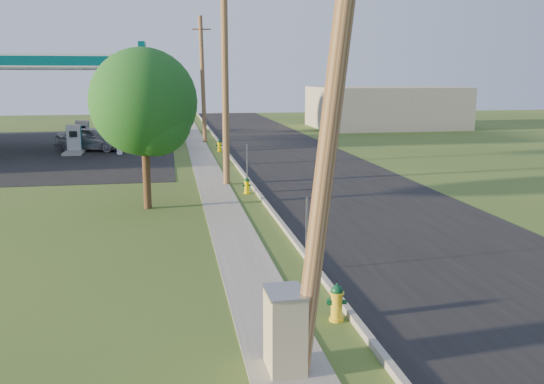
% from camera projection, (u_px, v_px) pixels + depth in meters
% --- Properties ---
extents(ground_plane, '(140.00, 140.00, 0.00)m').
position_uv_depth(ground_plane, '(344.00, 343.00, 11.15)').
color(ground_plane, '#375020').
rests_on(ground_plane, ground).
extents(road, '(8.00, 120.00, 0.02)m').
position_uv_depth(road, '(381.00, 214.00, 21.56)').
color(road, black).
rests_on(road, ground).
extents(curb, '(0.15, 120.00, 0.15)m').
position_uv_depth(curb, '(276.00, 216.00, 20.87)').
color(curb, gray).
rests_on(curb, ground).
extents(sidewalk, '(1.50, 120.00, 0.03)m').
position_uv_depth(sidewalk, '(228.00, 220.00, 20.58)').
color(sidewalk, gray).
rests_on(sidewalk, ground).
extents(utility_pole_near, '(1.40, 0.32, 9.48)m').
position_uv_depth(utility_pole_near, '(334.00, 94.00, 9.13)').
color(utility_pole_near, brown).
rests_on(utility_pole_near, ground).
extents(utility_pole_mid, '(1.40, 0.32, 9.80)m').
position_uv_depth(utility_pole_mid, '(225.00, 79.00, 26.47)').
color(utility_pole_mid, brown).
rests_on(utility_pole_mid, ground).
extents(utility_pole_far, '(1.40, 0.32, 9.50)m').
position_uv_depth(utility_pole_far, '(203.00, 79.00, 43.87)').
color(utility_pole_far, brown).
rests_on(utility_pole_far, ground).
extents(sign_post_near, '(0.05, 0.04, 2.00)m').
position_uv_depth(sign_post_near, '(307.00, 235.00, 15.04)').
color(sign_post_near, gray).
rests_on(sign_post_near, ground).
extents(sign_post_mid, '(0.05, 0.04, 2.00)m').
position_uv_depth(sign_post_mid, '(247.00, 166.00, 26.43)').
color(sign_post_mid, gray).
rests_on(sign_post_mid, ground).
extents(sign_post_far, '(0.05, 0.04, 2.00)m').
position_uv_depth(sign_post_far, '(223.00, 138.00, 38.21)').
color(sign_post_far, gray).
rests_on(sign_post_far, ground).
extents(gas_canopy, '(18.18, 9.18, 6.40)m').
position_uv_depth(gas_canopy, '(4.00, 63.00, 38.47)').
color(gas_canopy, silver).
rests_on(gas_canopy, ground).
extents(fuel_pump_ne, '(1.20, 3.20, 1.90)m').
position_uv_depth(fuel_pump_ne, '(74.00, 142.00, 38.33)').
color(fuel_pump_ne, gray).
rests_on(fuel_pump_ne, ground).
extents(fuel_pump_se, '(1.20, 3.20, 1.90)m').
position_uv_depth(fuel_pump_se, '(83.00, 136.00, 42.19)').
color(fuel_pump_se, gray).
rests_on(fuel_pump_se, ground).
extents(price_pylon, '(0.34, 2.04, 6.85)m').
position_uv_depth(price_pylon, '(143.00, 69.00, 31.01)').
color(price_pylon, gray).
rests_on(price_pylon, ground).
extents(distant_building, '(14.00, 10.00, 4.00)m').
position_uv_depth(distant_building, '(385.00, 107.00, 57.25)').
color(distant_building, gray).
rests_on(distant_building, ground).
extents(tree_verge, '(4.06, 4.06, 6.15)m').
position_uv_depth(tree_verge, '(146.00, 106.00, 21.64)').
color(tree_verge, '#3B2C1A').
rests_on(tree_verge, ground).
extents(tree_lot, '(4.32, 4.32, 6.55)m').
position_uv_depth(tree_lot, '(150.00, 86.00, 49.07)').
color(tree_lot, '#3B2C1A').
rests_on(tree_lot, ground).
extents(hydrant_near, '(0.43, 0.38, 0.83)m').
position_uv_depth(hydrant_near, '(337.00, 303.00, 12.11)').
color(hydrant_near, gold).
rests_on(hydrant_near, ground).
extents(hydrant_mid, '(0.37, 0.33, 0.73)m').
position_uv_depth(hydrant_mid, '(247.00, 186.00, 25.24)').
color(hydrant_mid, '#F6D900').
rests_on(hydrant_mid, ground).
extents(hydrant_far, '(0.43, 0.38, 0.83)m').
position_uv_depth(hydrant_far, '(219.00, 146.00, 39.17)').
color(hydrant_far, '#F0CE00').
rests_on(hydrant_far, ground).
extents(utility_cabinet, '(0.68, 0.88, 1.48)m').
position_uv_depth(utility_cabinet, '(285.00, 331.00, 9.99)').
color(utility_cabinet, tan).
rests_on(utility_cabinet, ground).
extents(car_silver, '(5.21, 3.52, 1.65)m').
position_uv_depth(car_silver, '(91.00, 139.00, 39.61)').
color(car_silver, '#A9ABB0').
rests_on(car_silver, ground).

